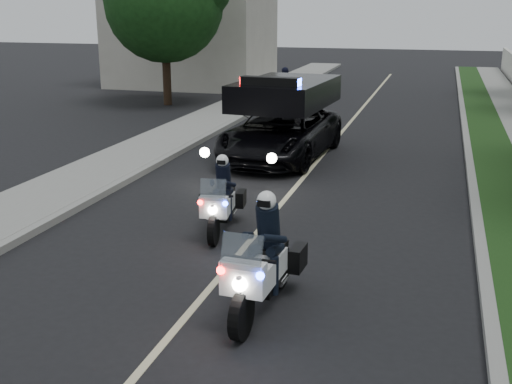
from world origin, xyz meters
The scene contains 13 objects.
ground centered at (0.00, 0.00, 0.00)m, with size 120.00×120.00×0.00m, color black.
curb_right centered at (4.10, 10.00, 0.07)m, with size 0.20×60.00×0.15m, color gray.
grass_verge centered at (4.80, 10.00, 0.08)m, with size 1.20×60.00×0.16m, color #193814.
curb_left centered at (-4.10, 10.00, 0.07)m, with size 0.20×60.00×0.15m, color gray.
sidewalk_left centered at (-5.20, 10.00, 0.08)m, with size 2.00×60.00×0.16m, color gray.
building_far centered at (-10.00, 26.00, 3.50)m, with size 8.00×6.00×7.00m, color #A8A396.
lane_marking centered at (0.00, 10.00, 0.00)m, with size 0.12×50.00×0.01m, color #BFB78C.
police_moto_left centered at (-0.68, 4.09, 0.00)m, with size 0.62×1.77×1.51m, color silver, non-canonical shape.
police_moto_right centered at (0.98, 1.11, 0.00)m, with size 0.72×2.06×1.75m, color white, non-canonical shape.
police_suv centered at (-1.08, 10.42, 0.00)m, with size 2.46×5.31×2.58m, color black.
bicycle centered at (-2.86, 18.04, 0.00)m, with size 0.60×1.72×0.90m, color black.
cyclist centered at (-2.86, 18.04, 0.00)m, with size 0.60×0.40×1.67m, color black.
tree_left_near centered at (-8.39, 18.93, 0.00)m, with size 5.07×5.07×8.45m, color #184316, non-canonical shape.
Camera 1 is at (3.21, -6.88, 4.21)m, focal length 44.50 mm.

